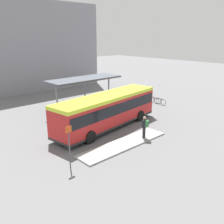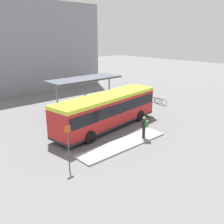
{
  "view_description": "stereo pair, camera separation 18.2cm",
  "coord_description": "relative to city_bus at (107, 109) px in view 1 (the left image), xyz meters",
  "views": [
    {
      "loc": [
        -14.25,
        -15.88,
        8.12
      ],
      "look_at": [
        0.56,
        0.0,
        1.37
      ],
      "focal_mm": 40.0,
      "sensor_mm": 36.0,
      "label": 1
    },
    {
      "loc": [
        -14.11,
        -16.0,
        8.12
      ],
      "look_at": [
        0.56,
        0.0,
        1.37
      ],
      "focal_mm": 40.0,
      "sensor_mm": 36.0,
      "label": 2
    }
  ],
  "objects": [
    {
      "name": "pedestrian_waiting",
      "position": [
        0.44,
        -3.97,
        -0.64
      ],
      "size": [
        0.51,
        0.55,
        1.8
      ],
      "rotation": [
        0.0,
        0.0,
        1.88
      ],
      "color": "#232328",
      "rests_on": "curb_island"
    },
    {
      "name": "platform_sign",
      "position": [
        -6.53,
        -3.69,
        -0.23
      ],
      "size": [
        0.44,
        0.08,
        2.8
      ],
      "color": "#4C4C51",
      "rests_on": "ground_plane"
    },
    {
      "name": "city_bus",
      "position": [
        0.0,
        0.0,
        0.0
      ],
      "size": [
        11.44,
        3.93,
        3.05
      ],
      "rotation": [
        0.0,
        0.0,
        0.13
      ],
      "color": "red",
      "rests_on": "ground_plane"
    },
    {
      "name": "bicycle_red",
      "position": [
        10.02,
        2.32,
        -1.41
      ],
      "size": [
        0.48,
        1.75,
        0.75
      ],
      "rotation": [
        0.0,
        0.0,
        -1.54
      ],
      "color": "black",
      "rests_on": "ground_plane"
    },
    {
      "name": "station_shelter",
      "position": [
        1.49,
        5.29,
        1.74
      ],
      "size": [
        8.15,
        2.87,
        3.74
      ],
      "color": "#4C515B",
      "rests_on": "ground_plane"
    },
    {
      "name": "ground_plane",
      "position": [
        -0.01,
        -0.0,
        -1.79
      ],
      "size": [
        120.0,
        120.0,
        0.0
      ],
      "primitive_type": "plane",
      "color": "slate"
    },
    {
      "name": "bicycle_green",
      "position": [
        9.9,
        1.51,
        -1.4
      ],
      "size": [
        0.48,
        1.81,
        0.78
      ],
      "rotation": [
        0.0,
        0.0,
        1.51
      ],
      "color": "black",
      "rests_on": "ground_plane"
    },
    {
      "name": "curb_island",
      "position": [
        -1.59,
        -3.62,
        -1.73
      ],
      "size": [
        8.05,
        1.8,
        0.12
      ],
      "color": "#9E9E99",
      "rests_on": "ground_plane"
    },
    {
      "name": "potted_planter_near_shelter",
      "position": [
        0.48,
        2.77,
        -1.09
      ],
      "size": [
        0.82,
        0.82,
        1.33
      ],
      "color": "slate",
      "rests_on": "ground_plane"
    },
    {
      "name": "station_building",
      "position": [
        3.56,
        22.74,
        4.6
      ],
      "size": [
        19.65,
        10.39,
        12.78
      ],
      "color": "gray",
      "rests_on": "ground_plane"
    }
  ]
}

